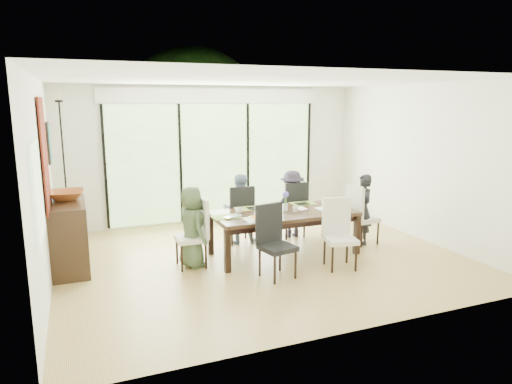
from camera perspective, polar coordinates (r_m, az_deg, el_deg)
name	(u,v)px	position (r m, az deg, el deg)	size (l,w,h in m)	color
floor	(262,258)	(7.18, 0.75, -8.25)	(6.00, 5.00, 0.01)	olive
ceiling	(262,79)	(6.78, 0.81, 13.89)	(6.00, 5.00, 0.01)	white
wall_back	(214,154)	(9.20, -5.24, 4.70)	(6.00, 0.02, 2.70)	silver
wall_front	(358,208)	(4.67, 12.65, -1.95)	(6.00, 0.02, 2.70)	silver
wall_left	(42,186)	(6.35, -25.19, 0.72)	(0.02, 5.00, 2.70)	silver
wall_right	(422,162)	(8.46, 20.00, 3.50)	(0.02, 5.00, 2.70)	beige
glass_doors	(215,162)	(9.18, -5.15, 3.75)	(4.20, 0.02, 2.30)	#598C3F
blinds_header	(214,96)	(9.09, -5.28, 11.89)	(4.40, 0.06, 0.28)	white
mullion_a	(105,168)	(8.81, -18.35, 2.90)	(0.05, 0.04, 2.30)	black
mullion_b	(181,164)	(9.00, -9.42, 3.49)	(0.05, 0.04, 2.30)	black
mullion_c	(248,160)	(9.39, -1.03, 3.96)	(0.05, 0.04, 2.30)	black
mullion_d	(308,157)	(9.97, 6.54, 4.32)	(0.05, 0.04, 2.30)	black
side_window	(38,191)	(5.14, -25.58, 0.13)	(0.02, 0.90, 1.00)	#8CAD7F
deck	(204,212)	(10.29, -6.52, -2.54)	(6.00, 1.80, 0.10)	brown
rail_top	(194,180)	(10.93, -7.70, 1.45)	(6.00, 0.08, 0.06)	brown
foliage_left	(110,142)	(11.52, -17.82, 5.99)	(3.20, 3.20, 3.20)	#14380F
foliage_mid	(193,124)	(12.43, -7.87, 8.43)	(4.00, 4.00, 4.00)	#14380F
foliage_right	(267,144)	(12.28, 1.33, 5.97)	(2.80, 2.80, 2.80)	#14380F
foliage_far	(151,130)	(12.93, -12.95, 7.56)	(3.60, 3.60, 3.60)	#14380F
table_top	(284,213)	(7.18, 3.50, -2.66)	(2.23, 1.02, 0.06)	black
table_apron	(284,218)	(7.20, 3.49, -3.31)	(2.04, 0.83, 0.09)	black
table_leg_fl	(227,251)	(6.51, -3.60, -7.34)	(0.08, 0.08, 0.64)	black
table_leg_fr	(357,234)	(7.44, 12.48, -5.21)	(0.08, 0.08, 0.64)	black
table_leg_bl	(210,234)	(7.30, -5.72, -5.31)	(0.08, 0.08, 0.64)	black
table_leg_br	(329,221)	(8.13, 9.09, -3.65)	(0.08, 0.08, 0.64)	black
chair_left_end	(191,233)	(6.74, -8.17, -5.08)	(0.43, 0.43, 1.02)	silver
chair_right_end	(364,214)	(7.96, 13.32, -2.73)	(0.43, 0.43, 1.02)	beige
chair_far_left	(239,213)	(7.82, -2.16, -2.69)	(0.43, 0.43, 1.02)	black
chair_far_right	(291,208)	(8.20, 4.44, -2.06)	(0.43, 0.43, 1.02)	black
chair_near_left	(278,242)	(6.26, 2.73, -6.26)	(0.43, 0.43, 1.02)	black
chair_near_right	(341,234)	(6.72, 10.54, -5.21)	(0.43, 0.43, 1.02)	silver
person_left_end	(192,227)	(6.72, -8.03, -4.35)	(0.56, 0.35, 1.20)	#415438
person_right_end	(363,209)	(7.93, 13.23, -2.13)	(0.56, 0.35, 1.20)	black
person_far_left	(239,209)	(7.78, -2.12, -2.09)	(0.56, 0.35, 1.20)	#798FAF
person_far_right	(292,204)	(8.16, 4.51, -1.48)	(0.56, 0.35, 1.20)	#241E2E
placemat_left	(226,217)	(6.84, -3.73, -3.13)	(0.41, 0.30, 0.01)	#6EA43A
placemat_right	(336,206)	(7.62, 9.99, -1.77)	(0.41, 0.30, 0.01)	#A9C044
placemat_far_l	(248,208)	(7.36, -1.00, -2.05)	(0.41, 0.30, 0.01)	#85A93C
placemat_far_r	(303,203)	(7.76, 5.92, -1.41)	(0.41, 0.30, 0.01)	#75A139
placemat_paper	(259,219)	(6.70, 0.33, -3.41)	(0.41, 0.30, 0.01)	white
tablet_far_l	(255,208)	(7.35, -0.13, -2.01)	(0.24, 0.17, 0.01)	black
tablet_far_r	(302,204)	(7.70, 5.77, -1.46)	(0.22, 0.16, 0.01)	black
papers	(324,208)	(7.45, 8.55, -2.02)	(0.28, 0.20, 0.00)	white
platter_base	(259,218)	(6.69, 0.33, -3.30)	(0.24, 0.24, 0.02)	white
platter_snacks	(259,217)	(6.69, 0.33, -3.16)	(0.19, 0.19, 0.01)	orange
vase	(285,207)	(7.23, 3.70, -1.90)	(0.07, 0.07, 0.11)	silver
hyacinth_stems	(286,200)	(7.20, 3.71, -1.04)	(0.04, 0.04, 0.15)	#337226
hyacinth_blooms	(286,194)	(7.19, 3.72, -0.31)	(0.10, 0.10, 0.10)	#5A55D5
laptop	(235,217)	(6.77, -2.66, -3.17)	(0.31, 0.20, 0.02)	silver
cup_a	(239,211)	(7.04, -2.18, -2.33)	(0.12, 0.12, 0.09)	white
cup_b	(295,209)	(7.14, 4.94, -2.18)	(0.09, 0.09, 0.09)	white
cup_c	(325,203)	(7.62, 8.64, -1.40)	(0.12, 0.12, 0.09)	white
book	(297,209)	(7.33, 5.11, -2.12)	(0.15, 0.21, 0.02)	white
sideboard	(69,231)	(7.39, -22.34, -4.47)	(0.50, 1.77, 0.99)	black
bowl	(66,195)	(7.17, -22.67, -0.36)	(0.53, 0.53, 0.13)	brown
candlestick_base	(66,192)	(7.62, -22.62, -0.03)	(0.11, 0.11, 0.04)	black
candlestick_shaft	(63,147)	(7.53, -23.02, 5.18)	(0.03, 0.03, 1.38)	black
candlestick_pan	(59,101)	(7.49, -23.43, 10.38)	(0.11, 0.11, 0.03)	black
candle	(58,97)	(7.49, -23.47, 10.89)	(0.04, 0.04, 0.11)	silver
tapestry	(45,155)	(6.70, -24.92, 4.27)	(0.02, 1.00, 1.50)	maroon
art_frame	(49,143)	(7.99, -24.50, 5.63)	(0.03, 0.55, 0.65)	black
art_canvas	(50,143)	(7.99, -24.35, 5.64)	(0.01, 0.45, 0.55)	#1C5A57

